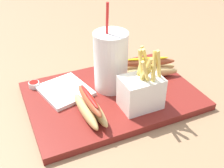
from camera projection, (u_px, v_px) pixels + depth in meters
ground_plane at (112, 101)px, 0.81m from camera, size 2.40×2.40×0.02m
food_tray at (112, 96)px, 0.80m from camera, size 0.47×0.33×0.02m
soda_cup at (111, 61)px, 0.77m from camera, size 0.10×0.10×0.25m
fries_basket at (141, 91)px, 0.72m from camera, size 0.10×0.08×0.17m
hot_dog_1 at (90, 107)px, 0.69m from camera, size 0.05×0.16×0.06m
hot_dog_2 at (147, 68)px, 0.86m from camera, size 0.20×0.11×0.06m
ketchup_cup_1 at (116, 65)px, 0.90m from camera, size 0.03×0.03×0.02m
ketchup_cup_2 at (34, 84)px, 0.81m from camera, size 0.03×0.03×0.02m
napkin_stack at (65, 90)px, 0.79m from camera, size 0.15×0.16×0.01m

